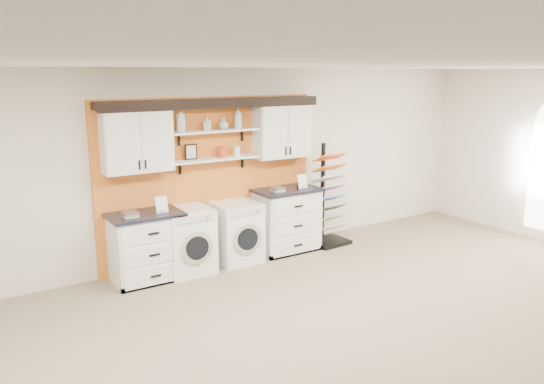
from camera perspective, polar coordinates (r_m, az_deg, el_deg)
floor at (r=5.22m, az=14.58°, el=-19.36°), size 10.00×10.00×0.00m
ceiling at (r=4.44m, az=16.64°, el=13.04°), size 10.00×10.00×0.00m
wall_back at (r=7.80m, az=-6.76°, el=2.80°), size 10.00×0.00×10.00m
accent_panel at (r=7.81m, az=-6.61°, el=1.32°), size 3.40×0.07×2.40m
upper_cabinet_left at (r=7.12m, az=-14.36°, el=5.45°), size 0.90×0.35×0.84m
upper_cabinet_right at (r=8.11m, az=1.03°, el=6.69°), size 0.90×0.35×0.84m
shelf_lower at (r=7.60m, az=-6.13°, el=3.55°), size 1.32×0.28×0.03m
shelf_upper at (r=7.55m, az=-6.20°, el=6.55°), size 1.32×0.28×0.03m
crown_molding at (r=7.53m, az=-6.32°, el=9.57°), size 3.30×0.41×0.13m
picture_frame at (r=7.48m, az=-8.72°, el=4.29°), size 0.18×0.02×0.22m
canister_red at (r=7.63m, az=-5.47°, el=4.32°), size 0.11×0.11×0.16m
canister_cream at (r=7.75m, az=-3.82°, el=4.41°), size 0.10×0.10×0.14m
base_cabinet_left at (r=7.29m, az=-13.36°, el=-5.76°), size 0.95×0.66×0.93m
base_cabinet_right at (r=8.25m, az=1.58°, el=-3.01°), size 1.01×0.66×0.99m
washer at (r=7.49m, az=-9.15°, el=-5.15°), size 0.65×0.71×0.91m
dryer at (r=7.81m, az=-3.89°, el=-4.34°), size 0.64×0.71×0.89m
sample_rack at (r=8.63m, az=6.09°, el=-2.18°), size 0.63×0.54×1.64m
soap_bottle_a at (r=7.32m, az=-9.79°, el=7.64°), size 0.16×0.16×0.32m
soap_bottle_b at (r=7.49m, az=-6.97°, el=7.35°), size 0.12×0.12×0.19m
soap_bottle_c at (r=7.61m, az=-5.23°, el=7.36°), size 0.18×0.18×0.17m
soap_bottle_d at (r=7.71m, az=-3.68°, el=7.97°), size 0.15×0.15×0.30m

